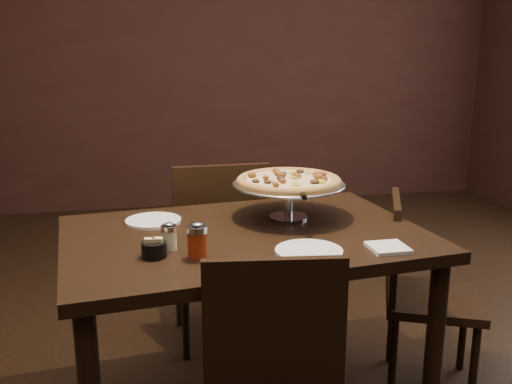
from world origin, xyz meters
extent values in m
cube|color=black|center=(0.00, 3.51, 1.40)|extent=(6.00, 0.02, 2.80)
cube|color=black|center=(-0.03, 0.10, 0.79)|extent=(1.38, 1.01, 0.04)
cylinder|color=black|center=(0.59, -0.19, 0.38)|extent=(0.06, 0.06, 0.76)
cylinder|color=black|center=(-0.65, 0.40, 0.38)|extent=(0.06, 0.06, 0.76)
cylinder|color=black|center=(0.51, 0.53, 0.38)|extent=(0.06, 0.06, 0.76)
cylinder|color=#AEAEB5|center=(0.17, 0.25, 0.81)|extent=(0.15, 0.15, 0.01)
cylinder|color=#AEAEB5|center=(0.17, 0.25, 0.88)|extent=(0.03, 0.03, 0.12)
cylinder|color=#AEAEB5|center=(0.17, 0.25, 0.94)|extent=(0.11, 0.11, 0.01)
cylinder|color=#A0A0A5|center=(0.17, 0.25, 0.94)|extent=(0.43, 0.43, 0.01)
torus|color=#A0A0A5|center=(0.17, 0.25, 0.94)|extent=(0.44, 0.44, 0.01)
cylinder|color=olive|center=(0.17, 0.25, 0.95)|extent=(0.40, 0.40, 0.01)
torus|color=olive|center=(0.17, 0.25, 0.96)|extent=(0.41, 0.41, 0.03)
cylinder|color=tan|center=(0.17, 0.25, 0.96)|extent=(0.34, 0.34, 0.01)
cylinder|color=beige|center=(-0.31, -0.03, 0.84)|extent=(0.05, 0.05, 0.07)
cylinder|color=#AEAEB5|center=(-0.31, -0.03, 0.88)|extent=(0.05, 0.05, 0.02)
ellipsoid|color=#AEAEB5|center=(-0.31, -0.03, 0.90)|extent=(0.03, 0.03, 0.01)
cylinder|color=maroon|center=(-0.22, -0.12, 0.85)|extent=(0.06, 0.06, 0.09)
cylinder|color=#AEAEB5|center=(-0.22, -0.12, 0.90)|extent=(0.07, 0.07, 0.02)
ellipsoid|color=#AEAEB5|center=(-0.22, -0.12, 0.92)|extent=(0.04, 0.04, 0.01)
cylinder|color=black|center=(-0.36, -0.09, 0.83)|extent=(0.08, 0.08, 0.05)
cube|color=#D3BF7A|center=(-0.37, -0.09, 0.84)|extent=(0.04, 0.03, 0.05)
cube|color=#D3BF7A|center=(-0.35, -0.09, 0.84)|extent=(0.04, 0.03, 0.05)
cube|color=silver|center=(0.41, -0.17, 0.81)|extent=(0.12, 0.12, 0.01)
cylinder|color=white|center=(-0.35, 0.30, 0.81)|extent=(0.21, 0.21, 0.01)
cylinder|color=white|center=(0.14, -0.15, 0.81)|extent=(0.22, 0.22, 0.01)
cone|color=#AEAEB5|center=(0.18, 0.06, 0.95)|extent=(0.14, 0.14, 0.00)
cylinder|color=black|center=(0.18, 0.06, 0.95)|extent=(0.04, 0.13, 0.02)
cube|color=black|center=(-0.04, 0.84, 0.45)|extent=(0.45, 0.45, 0.04)
cube|color=black|center=(-0.03, 0.64, 0.72)|extent=(0.44, 0.04, 0.47)
cylinder|color=black|center=(0.14, 1.03, 0.22)|extent=(0.04, 0.04, 0.43)
cylinder|color=black|center=(-0.22, 1.02, 0.22)|extent=(0.04, 0.04, 0.43)
cylinder|color=black|center=(0.15, 0.67, 0.22)|extent=(0.04, 0.04, 0.43)
cylinder|color=black|center=(-0.21, 0.66, 0.22)|extent=(0.04, 0.04, 0.43)
cube|color=black|center=(-0.03, -0.39, 0.67)|extent=(0.42, 0.08, 0.43)
cube|color=black|center=(0.82, 0.23, 0.41)|extent=(0.52, 0.52, 0.04)
cube|color=black|center=(0.66, 0.30, 0.64)|extent=(0.18, 0.38, 0.42)
cylinder|color=black|center=(0.90, 0.02, 0.19)|extent=(0.03, 0.03, 0.39)
cylinder|color=black|center=(1.03, 0.31, 0.19)|extent=(0.03, 0.03, 0.39)
cylinder|color=black|center=(0.61, 0.15, 0.19)|extent=(0.03, 0.03, 0.39)
cylinder|color=black|center=(0.74, 0.44, 0.19)|extent=(0.03, 0.03, 0.39)
camera|label=1|loc=(-0.38, -1.84, 1.45)|focal=40.00mm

